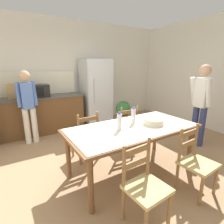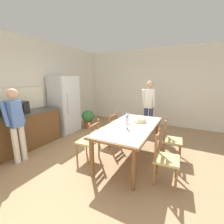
{
  "view_description": "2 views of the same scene",
  "coord_description": "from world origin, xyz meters",
  "px_view_note": "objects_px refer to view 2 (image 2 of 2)",
  "views": [
    {
      "loc": [
        -1.39,
        -2.37,
        1.69
      ],
      "look_at": [
        0.12,
        0.12,
        0.91
      ],
      "focal_mm": 28.0,
      "sensor_mm": 36.0,
      "label": 1
    },
    {
      "loc": [
        -2.74,
        -1.48,
        1.77
      ],
      "look_at": [
        0.04,
        -0.01,
        1.07
      ],
      "focal_mm": 24.0,
      "sensor_mm": 36.0,
      "label": 2
    }
  ],
  "objects_px": {
    "dining_table": "(131,129)",
    "chair_side_far_left": "(89,141)",
    "refrigerator": "(65,105)",
    "bottle_near_centre": "(127,123)",
    "serving_bowl": "(139,120)",
    "person_by_table": "(149,104)",
    "chair_side_near_left": "(164,158)",
    "chair_side_near_right": "(171,140)",
    "person_at_counter": "(16,122)",
    "bottle_off_centre": "(127,118)",
    "microwave": "(15,108)",
    "potted_plant": "(88,118)",
    "chair_side_far_right": "(109,129)"
  },
  "relations": [
    {
      "from": "bottle_near_centre",
      "to": "chair_side_far_left",
      "type": "height_order",
      "value": "bottle_near_centre"
    },
    {
      "from": "chair_side_far_right",
      "to": "potted_plant",
      "type": "bearing_deg",
      "value": -117.94
    },
    {
      "from": "chair_side_far_right",
      "to": "chair_side_near_left",
      "type": "height_order",
      "value": "same"
    },
    {
      "from": "microwave",
      "to": "bottle_near_centre",
      "type": "bearing_deg",
      "value": -75.72
    },
    {
      "from": "serving_bowl",
      "to": "person_by_table",
      "type": "height_order",
      "value": "person_by_table"
    },
    {
      "from": "bottle_near_centre",
      "to": "serving_bowl",
      "type": "distance_m",
      "value": 0.61
    },
    {
      "from": "person_at_counter",
      "to": "person_by_table",
      "type": "xyz_separation_m",
      "value": [
        3.06,
        -1.98,
        0.07
      ]
    },
    {
      "from": "serving_bowl",
      "to": "potted_plant",
      "type": "distance_m",
      "value": 2.47
    },
    {
      "from": "bottle_off_centre",
      "to": "chair_side_far_left",
      "type": "bearing_deg",
      "value": 130.45
    },
    {
      "from": "microwave",
      "to": "person_at_counter",
      "type": "height_order",
      "value": "person_at_counter"
    },
    {
      "from": "person_at_counter",
      "to": "dining_table",
      "type": "bearing_deg",
      "value": -149.74
    },
    {
      "from": "serving_bowl",
      "to": "chair_side_near_left",
      "type": "distance_m",
      "value": 1.15
    },
    {
      "from": "microwave",
      "to": "person_at_counter",
      "type": "xyz_separation_m",
      "value": [
        -0.3,
        -0.52,
        -0.2
      ]
    },
    {
      "from": "microwave",
      "to": "chair_side_near_left",
      "type": "xyz_separation_m",
      "value": [
        0.47,
        -3.39,
        -0.64
      ]
    },
    {
      "from": "bottle_off_centre",
      "to": "chair_side_far_left",
      "type": "xyz_separation_m",
      "value": [
        -0.56,
        0.66,
        -0.47
      ]
    },
    {
      "from": "chair_side_far_left",
      "to": "potted_plant",
      "type": "bearing_deg",
      "value": -145.42
    },
    {
      "from": "bottle_near_centre",
      "to": "chair_side_near_right",
      "type": "distance_m",
      "value": 1.15
    },
    {
      "from": "bottle_off_centre",
      "to": "person_at_counter",
      "type": "distance_m",
      "value": 2.36
    },
    {
      "from": "chair_side_near_left",
      "to": "person_by_table",
      "type": "bearing_deg",
      "value": 17.0
    },
    {
      "from": "refrigerator",
      "to": "bottle_off_centre",
      "type": "bearing_deg",
      "value": -102.69
    },
    {
      "from": "refrigerator",
      "to": "person_at_counter",
      "type": "relative_size",
      "value": 1.17
    },
    {
      "from": "microwave",
      "to": "dining_table",
      "type": "xyz_separation_m",
      "value": [
        0.91,
        -2.6,
        -0.38
      ]
    },
    {
      "from": "refrigerator",
      "to": "bottle_near_centre",
      "type": "height_order",
      "value": "refrigerator"
    },
    {
      "from": "bottle_off_centre",
      "to": "chair_side_near_right",
      "type": "height_order",
      "value": "bottle_off_centre"
    },
    {
      "from": "person_by_table",
      "to": "chair_side_far_right",
      "type": "bearing_deg",
      "value": -23.91
    },
    {
      "from": "potted_plant",
      "to": "bottle_off_centre",
      "type": "bearing_deg",
      "value": -121.13
    },
    {
      "from": "dining_table",
      "to": "bottle_near_centre",
      "type": "bearing_deg",
      "value": -179.35
    },
    {
      "from": "bottle_off_centre",
      "to": "chair_side_near_right",
      "type": "bearing_deg",
      "value": -68.28
    },
    {
      "from": "chair_side_far_right",
      "to": "person_at_counter",
      "type": "height_order",
      "value": "person_at_counter"
    },
    {
      "from": "chair_side_far_left",
      "to": "chair_side_near_left",
      "type": "relative_size",
      "value": 1.0
    },
    {
      "from": "bottle_off_centre",
      "to": "serving_bowl",
      "type": "relative_size",
      "value": 0.84
    },
    {
      "from": "bottle_off_centre",
      "to": "potted_plant",
      "type": "distance_m",
      "value": 2.43
    },
    {
      "from": "dining_table",
      "to": "potted_plant",
      "type": "distance_m",
      "value": 2.55
    },
    {
      "from": "microwave",
      "to": "chair_side_near_right",
      "type": "height_order",
      "value": "microwave"
    },
    {
      "from": "chair_side_far_left",
      "to": "person_at_counter",
      "type": "bearing_deg",
      "value": -62.9
    },
    {
      "from": "chair_side_far_right",
      "to": "serving_bowl",
      "type": "bearing_deg",
      "value": 89.29
    },
    {
      "from": "bottle_near_centre",
      "to": "serving_bowl",
      "type": "bearing_deg",
      "value": -6.34
    },
    {
      "from": "dining_table",
      "to": "chair_side_far_left",
      "type": "height_order",
      "value": "chair_side_far_left"
    },
    {
      "from": "dining_table",
      "to": "chair_side_far_right",
      "type": "bearing_deg",
      "value": 60.92
    },
    {
      "from": "chair_side_far_left",
      "to": "person_by_table",
      "type": "relative_size",
      "value": 0.53
    },
    {
      "from": "microwave",
      "to": "serving_bowl",
      "type": "height_order",
      "value": "microwave"
    },
    {
      "from": "potted_plant",
      "to": "microwave",
      "type": "bearing_deg",
      "value": 168.69
    },
    {
      "from": "dining_table",
      "to": "chair_side_far_right",
      "type": "relative_size",
      "value": 2.22
    },
    {
      "from": "bottle_near_centre",
      "to": "person_by_table",
      "type": "bearing_deg",
      "value": 2.73
    },
    {
      "from": "chair_side_far_left",
      "to": "chair_side_near_left",
      "type": "xyz_separation_m",
      "value": [
        0.01,
        -1.57,
        0.0
      ]
    },
    {
      "from": "chair_side_far_left",
      "to": "person_by_table",
      "type": "distance_m",
      "value": 2.46
    },
    {
      "from": "chair_side_near_right",
      "to": "person_at_counter",
      "type": "distance_m",
      "value": 3.35
    },
    {
      "from": "refrigerator",
      "to": "chair_side_far_right",
      "type": "distance_m",
      "value": 1.87
    },
    {
      "from": "chair_side_near_left",
      "to": "potted_plant",
      "type": "distance_m",
      "value": 3.44
    },
    {
      "from": "bottle_near_centre",
      "to": "bottle_off_centre",
      "type": "bearing_deg",
      "value": 19.96
    }
  ]
}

